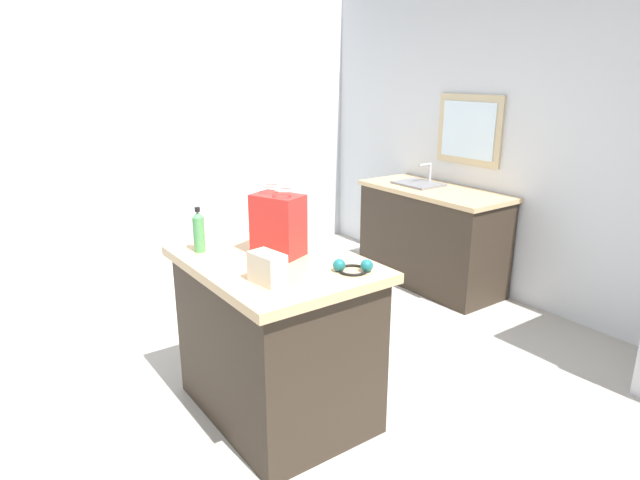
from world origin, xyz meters
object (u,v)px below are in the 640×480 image
Objects in this scene: bottle at (199,232)px; ear_defenders at (353,267)px; small_box at (267,268)px; shopping_bag at (278,224)px; kitchen_island at (276,336)px.

bottle is 1.19× the size of ear_defenders.
ear_defenders is at bearing 74.72° from small_box.
shopping_bag is 1.50× the size of bottle.
kitchen_island is at bearing 37.95° from bottle.
kitchen_island is at bearing -51.24° from shopping_bag.
shopping_bag is 0.49m from ear_defenders.
shopping_bag is at bearing -159.96° from ear_defenders.
ear_defenders is (0.73, 0.49, -0.09)m from bottle.
shopping_bag reaches higher than kitchen_island.
shopping_bag is at bearing 128.76° from kitchen_island.
ear_defenders is at bearing 33.62° from bottle.
small_box reaches higher than ear_defenders.
small_box is 0.62m from bottle.
shopping_bag is 0.44m from bottle.
small_box is at bearing -105.28° from ear_defenders.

